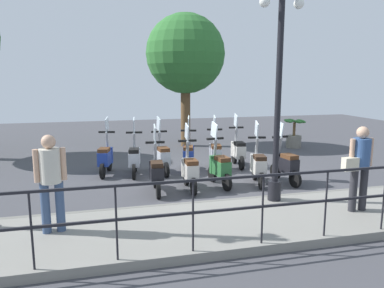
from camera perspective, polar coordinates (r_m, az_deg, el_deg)
ground_plane at (r=9.86m, az=3.12°, el=-5.23°), size 28.00×28.00×0.00m
promenade_walkway at (r=7.04m, az=10.91°, el=-11.18°), size 2.20×20.00×0.15m
fence_railing at (r=5.90m, az=15.50°, el=-7.27°), size 0.04×16.03×1.07m
lamp_post_near at (r=7.52m, az=12.94°, el=5.77°), size 0.26×0.90×4.34m
pedestrian_with_bag at (r=7.51m, az=24.18°, el=-2.56°), size 0.33×0.65×1.59m
pedestrian_distant at (r=6.32m, az=-20.73°, el=-4.59°), size 0.36×0.49×1.59m
tree_distant at (r=14.20m, az=-1.02°, el=13.49°), size 2.93×2.93×4.93m
potted_palm at (r=14.52m, az=15.26°, el=1.22°), size 1.06×0.66×1.05m
scooter_near_0 at (r=9.58m, az=14.07°, el=-3.01°), size 1.23×0.44×1.54m
scooter_near_1 at (r=9.32m, az=10.06°, el=-3.22°), size 1.22×0.50×1.54m
scooter_near_2 at (r=9.06m, az=4.22°, el=-3.48°), size 1.23×0.44×1.54m
scooter_near_3 at (r=8.72m, az=-0.34°, el=-3.99°), size 1.23×0.44×1.54m
scooter_near_4 at (r=8.55m, az=-5.43°, el=-4.34°), size 1.23×0.44×1.54m
scooter_far_0 at (r=11.09m, az=7.03°, el=-1.00°), size 1.23×0.44×1.54m
scooter_far_1 at (r=10.62m, az=3.59°, el=-1.44°), size 1.22×0.48×1.54m
scooter_far_2 at (r=10.38m, az=-0.56°, el=-1.69°), size 1.21×0.52×1.54m
scooter_far_3 at (r=10.23m, az=-4.59°, el=-1.90°), size 1.23×0.44×1.54m
scooter_far_4 at (r=10.14m, az=-8.78°, el=-2.10°), size 1.23×0.45×1.54m
scooter_far_5 at (r=10.36m, az=-13.05°, el=-1.98°), size 1.21×0.51×1.54m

